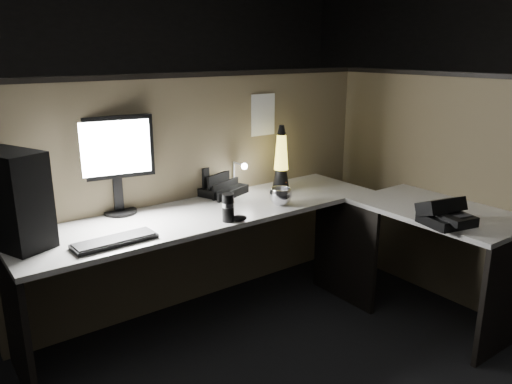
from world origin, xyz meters
TOP-DOWN VIEW (x-y plane):
  - floor at (0.00, 0.00)m, footprint 6.00×6.00m
  - room_shell at (0.00, 0.00)m, footprint 6.00×6.00m
  - partition_back at (0.00, 0.93)m, footprint 2.66×0.06m
  - partition_right at (1.33, 0.10)m, footprint 0.06×1.66m
  - desk at (0.18, 0.25)m, footprint 2.60×1.60m
  - pc_tower at (-1.22, 0.73)m, footprint 0.36×0.50m
  - monitor at (-0.60, 0.89)m, footprint 0.45×0.19m
  - keyboard at (-0.81, 0.44)m, footprint 0.42×0.15m
  - mouse at (-0.11, 0.34)m, footprint 0.11×0.09m
  - clip_lamp at (0.22, 0.82)m, footprint 0.04×0.17m
  - organizer at (0.10, 0.86)m, footprint 0.34×0.32m
  - lava_lamp at (0.50, 0.72)m, footprint 0.12×0.12m
  - travel_mug at (-0.16, 0.37)m, footprint 0.07×0.07m
  - steel_mug at (0.27, 0.44)m, footprint 0.15×0.15m
  - figurine at (0.50, 0.70)m, footprint 0.06×0.06m
  - pinned_paper at (0.48, 0.90)m, footprint 0.20×0.00m
  - desk_phone at (0.78, -0.38)m, footprint 0.29×0.30m

SIDE VIEW (x-z plane):
  - floor at x=0.00m, z-range 0.00..0.00m
  - desk at x=0.18m, z-range 0.22..0.95m
  - keyboard at x=-0.81m, z-range 0.73..0.75m
  - mouse at x=-0.11m, z-range 0.73..0.77m
  - partition_back at x=0.00m, z-range 0.00..1.50m
  - partition_right at x=1.33m, z-range 0.00..1.50m
  - organizer at x=0.10m, z-range 0.67..0.88m
  - figurine at x=0.50m, z-range 0.75..0.81m
  - steel_mug at x=0.27m, z-range 0.73..0.84m
  - desk_phone at x=0.78m, z-range 0.71..0.86m
  - travel_mug at x=-0.16m, z-range 0.73..0.89m
  - clip_lamp at x=0.22m, z-range 0.75..0.96m
  - lava_lamp at x=0.50m, z-range 0.69..1.14m
  - pc_tower at x=-1.22m, z-range 0.73..1.21m
  - monitor at x=-0.60m, z-range 0.79..1.37m
  - pinned_paper at x=0.48m, z-range 1.09..1.37m
  - room_shell at x=0.00m, z-range -1.38..4.62m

